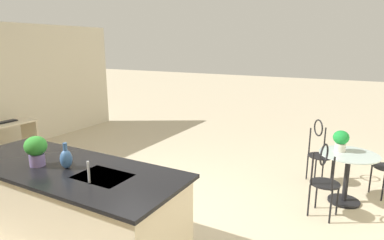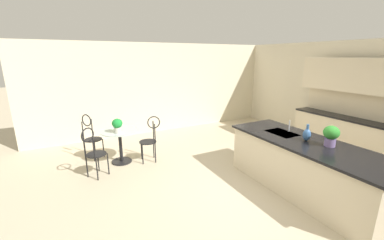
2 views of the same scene
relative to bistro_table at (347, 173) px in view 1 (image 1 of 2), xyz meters
The scene contains 11 objects.
ground_plane 2.99m from the bistro_table, 35.92° to the left, with size 40.00×40.00×0.00m, color beige.
kitchen_island 3.74m from the bistro_table, 43.81° to the left, with size 2.80×1.06×0.92m.
bistro_table is the anchor object (origin of this frame).
chair_near_window 0.77m from the bistro_table, 51.93° to the right, with size 0.53×0.53×1.04m.
chair_toward_desk 0.67m from the bistro_table, 69.03° to the left, with size 0.45×0.51×1.04m.
sink_faucet 3.55m from the bistro_table, 52.18° to the left, with size 0.02×0.02×0.22m, color #B2B5BA.
writing_desk 6.20m from the bistro_table, 12.54° to the left, with size 0.60×1.20×0.74m.
keyboard 6.20m from the bistro_table, 11.60° to the left, with size 0.16×0.44×0.03m.
potted_plant_on_table 0.49m from the bistro_table, 23.23° to the right, with size 0.22×0.22×0.31m.
potted_plant_counter_near 4.10m from the bistro_table, 42.21° to the left, with size 0.24×0.24×0.34m.
vase_on_counter 3.77m from the bistro_table, 44.64° to the left, with size 0.13×0.13×0.29m.
Camera 1 is at (-2.56, 3.11, 2.24)m, focal length 30.19 mm.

